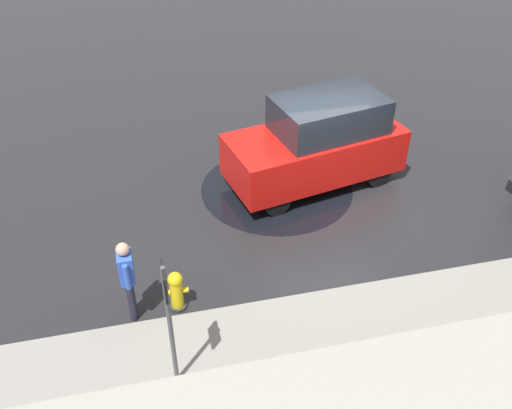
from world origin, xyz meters
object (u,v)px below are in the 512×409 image
at_px(moving_hatchback, 318,143).
at_px(fire_hydrant, 176,291).
at_px(sign_post, 168,311).
at_px(pedestrian, 127,275).

relative_size(moving_hatchback, fire_hydrant, 5.19).
bearing_deg(moving_hatchback, sign_post, 51.70).
bearing_deg(fire_hydrant, sign_post, 82.76).
bearing_deg(pedestrian, sign_post, 110.13).
relative_size(pedestrian, sign_post, 0.68).
xyz_separation_m(moving_hatchback, sign_post, (3.79, 4.80, 0.55)).
relative_size(fire_hydrant, sign_post, 0.33).
distance_m(moving_hatchback, sign_post, 6.14).
xyz_separation_m(fire_hydrant, pedestrian, (0.76, 0.01, 0.56)).
distance_m(pedestrian, sign_post, 1.76).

